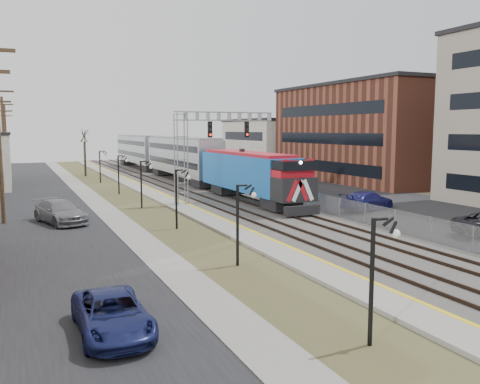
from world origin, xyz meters
TOP-DOWN VIEW (x-y plane):
  - ground at (0.00, 0.00)m, footprint 160.00×160.00m
  - street_west at (-11.50, 35.00)m, footprint 7.00×120.00m
  - sidewalk at (-7.00, 35.00)m, footprint 2.00×120.00m
  - grass_median at (-4.00, 35.00)m, footprint 4.00×120.00m
  - platform at (-1.00, 35.00)m, footprint 2.00×120.00m
  - ballast_bed at (4.00, 35.00)m, footprint 8.00×120.00m
  - parking_lot at (16.00, 35.00)m, footprint 16.00×120.00m
  - platform_edge at (-0.12, 35.00)m, footprint 0.24×120.00m
  - track_near at (2.00, 35.00)m, footprint 1.58×120.00m
  - track_far at (5.50, 35.00)m, footprint 1.58×120.00m
  - train at (5.50, 50.75)m, footprint 3.00×63.05m
  - signal_gantry at (1.22, 27.99)m, footprint 9.00×1.07m
  - lampposts at (-4.00, 18.29)m, footprint 0.14×62.14m
  - utility_poles at (-14.50, 25.00)m, footprint 0.28×80.28m
  - fence at (8.20, 35.00)m, footprint 0.04×120.00m
  - buildings_east at (30.00, 31.18)m, footprint 16.00×76.00m
  - bare_trees at (-12.66, 38.91)m, footprint 12.30×42.30m
  - car_lot_d at (12.56, 19.30)m, footprint 5.80×3.81m
  - car_lot_e at (11.53, 34.70)m, footprint 4.14×2.86m
  - car_street_a at (-10.98, 2.16)m, footprint 2.18×4.69m
  - car_street_b at (-10.84, 23.49)m, footprint 3.81×5.97m

SIDE VIEW (x-z plane):
  - ground at x=0.00m, z-range 0.00..0.00m
  - street_west at x=-11.50m, z-range 0.00..0.04m
  - parking_lot at x=16.00m, z-range 0.00..0.04m
  - grass_median at x=-4.00m, z-range 0.00..0.06m
  - sidewalk at x=-7.00m, z-range 0.00..0.08m
  - ballast_bed at x=4.00m, z-range 0.00..0.20m
  - platform at x=-1.00m, z-range 0.00..0.24m
  - platform_edge at x=-0.12m, z-range 0.24..0.25m
  - track_near at x=2.00m, z-range 0.20..0.35m
  - track_far at x=5.50m, z-range 0.20..0.35m
  - car_street_a at x=-10.98m, z-range 0.00..1.30m
  - car_lot_e at x=11.53m, z-range 0.00..1.31m
  - car_lot_d at x=12.56m, z-range 0.00..1.56m
  - fence at x=8.20m, z-range 0.00..1.60m
  - car_street_b at x=-10.84m, z-range 0.00..1.61m
  - lampposts at x=-4.00m, z-range 0.00..4.00m
  - bare_trees at x=-12.66m, z-range -0.27..5.68m
  - train at x=5.50m, z-range 0.22..5.55m
  - utility_poles at x=-14.50m, z-range 0.00..10.00m
  - signal_gantry at x=1.22m, z-range 1.51..9.66m
  - buildings_east at x=30.00m, z-range -1.19..13.81m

